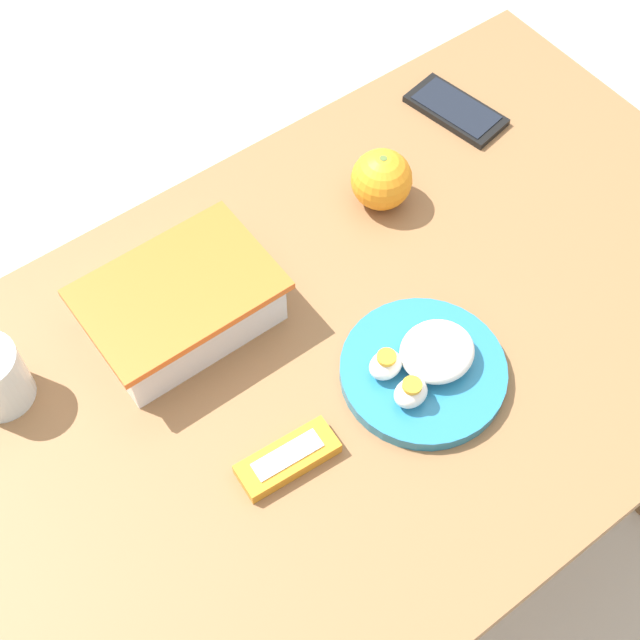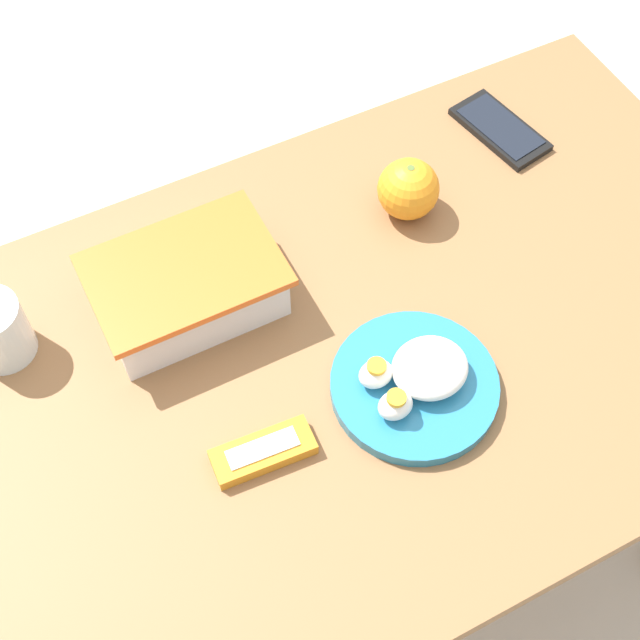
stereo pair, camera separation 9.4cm
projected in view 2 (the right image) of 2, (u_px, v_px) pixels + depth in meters
The scene contains 7 objects.
ground_plane at pixel (334, 551), 1.68m from camera, with size 10.00×10.00×0.00m, color #B2A899.
table at pixel (341, 386), 1.13m from camera, with size 1.17×0.68×0.73m.
food_container at pixel (187, 289), 1.07m from camera, with size 0.22×0.15×0.08m.
orange_fruit at pixel (408, 189), 1.15m from camera, with size 0.08×0.08×0.08m.
rice_plate at pixel (416, 381), 1.02m from camera, with size 0.19×0.19×0.06m.
candy_bar at pixel (263, 452), 0.98m from camera, with size 0.12×0.05×0.02m.
cell_phone at pixel (500, 129), 1.25m from camera, with size 0.09×0.15×0.01m.
Camera 2 is at (-0.27, -0.47, 1.65)m, focal length 50.00 mm.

